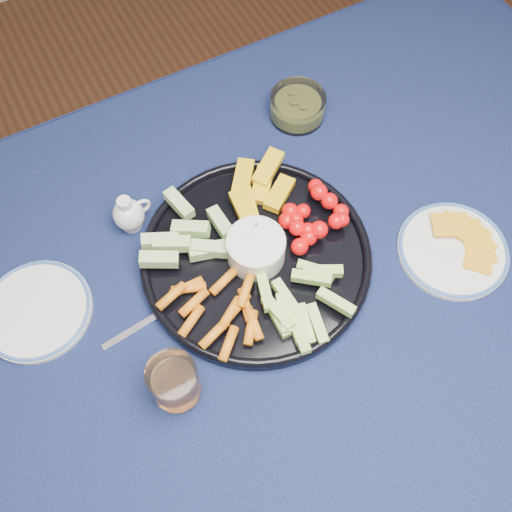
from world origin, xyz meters
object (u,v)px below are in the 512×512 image
crudite_platter (254,254)px  pickle_bowl (297,107)px  side_plate_extra (36,310)px  dining_table (268,304)px  juice_tumbler (175,383)px  cheese_plate (454,249)px  creamer_pitcher (129,214)px

crudite_platter → pickle_bowl: (0.23, 0.25, 0.00)m
side_plate_extra → pickle_bowl: bearing=15.5°
dining_table → juice_tumbler: size_ratio=18.24×
dining_table → pickle_bowl: pickle_bowl is taller
dining_table → side_plate_extra: side_plate_extra is taller
crudite_platter → pickle_bowl: 0.35m
crudite_platter → side_plate_extra: 0.38m
dining_table → cheese_plate: (0.32, -0.10, 0.10)m
creamer_pitcher → juice_tumbler: (-0.05, -0.32, 0.01)m
creamer_pitcher → pickle_bowl: creamer_pitcher is taller
crudite_platter → cheese_plate: bearing=-25.3°
crudite_platter → juice_tumbler: 0.26m
pickle_bowl → cheese_plate: 0.41m
juice_tumbler → side_plate_extra: (-0.15, 0.23, -0.03)m
cheese_plate → side_plate_extra: bearing=160.9°
juice_tumbler → side_plate_extra: bearing=123.5°
pickle_bowl → cheese_plate: bearing=-78.2°
cheese_plate → creamer_pitcher: bearing=146.1°
pickle_bowl → dining_table: bearing=-127.3°
pickle_bowl → juice_tumbler: bearing=-138.3°
crudite_platter → side_plate_extra: crudite_platter is taller
cheese_plate → juice_tumbler: bearing=179.4°
cheese_plate → juice_tumbler: (-0.53, 0.01, 0.03)m
cheese_plate → juice_tumbler: juice_tumbler is taller
juice_tumbler → crudite_platter: bearing=34.1°
creamer_pitcher → side_plate_extra: size_ratio=0.42×
crudite_platter → cheese_plate: 0.35m
cheese_plate → juice_tumbler: 0.54m
dining_table → juice_tumbler: juice_tumbler is taller
crudite_platter → creamer_pitcher: 0.24m
juice_tumbler → side_plate_extra: 0.28m
crudite_platter → juice_tumbler: (-0.21, -0.15, 0.02)m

